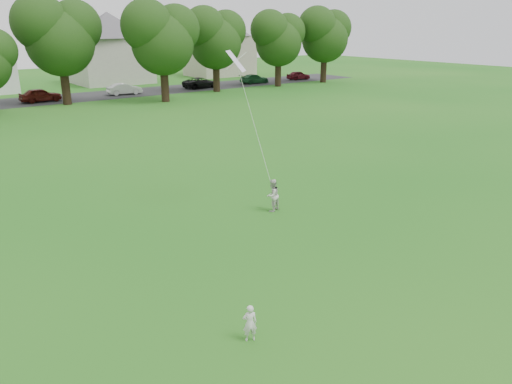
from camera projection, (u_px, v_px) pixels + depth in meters
ground at (286, 292)px, 13.84m from camera, size 160.00×160.00×0.00m
toddler at (250, 323)px, 11.59m from camera, size 0.40×0.34×0.94m
older_boy at (272, 195)px, 19.62m from camera, size 0.74×0.65×1.30m
kite at (255, 126)px, 19.13m from camera, size 1.15×1.31×5.30m
parked_cars at (27, 96)px, 46.45m from camera, size 69.86×2.22×1.29m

